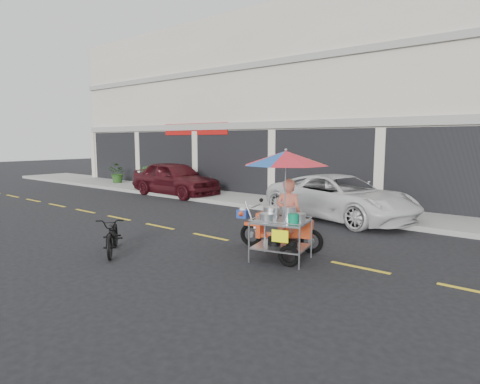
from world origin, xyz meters
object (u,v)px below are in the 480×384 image
Objects in this scene: maroon_sedan at (175,178)px; white_pickup at (340,197)px; near_bicycle at (113,235)px; food_vendor_rig at (285,189)px.

white_pickup is (8.10, -0.37, -0.07)m from maroon_sedan.
food_vendor_rig reaches higher than near_bicycle.
maroon_sedan is at bearing 102.17° from white_pickup.
food_vendor_rig is (0.85, -4.58, 0.76)m from white_pickup.
near_bicycle is (5.90, -7.15, -0.35)m from maroon_sedan.
white_pickup is at bearing -90.61° from maroon_sedan.
food_vendor_rig is at bearing -14.21° from near_bicycle.
white_pickup is 7.13m from near_bicycle.
white_pickup is at bearing 21.97° from near_bicycle.
maroon_sedan is 8.11m from white_pickup.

